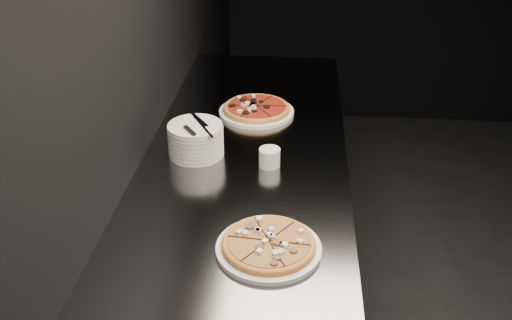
# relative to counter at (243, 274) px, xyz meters

# --- Properties ---
(wall_left) EXTENTS (0.02, 5.00, 2.80)m
(wall_left) POSITION_rel_counter_xyz_m (-0.37, 0.00, 0.94)
(wall_left) COLOR black
(wall_left) RESTS_ON floor
(counter) EXTENTS (0.74, 2.44, 0.92)m
(counter) POSITION_rel_counter_xyz_m (0.00, 0.00, 0.00)
(counter) COLOR slate
(counter) RESTS_ON floor
(pizza_mushroom) EXTENTS (0.30, 0.30, 0.03)m
(pizza_mushroom) POSITION_rel_counter_xyz_m (0.12, -0.43, 0.48)
(pizza_mushroom) COLOR white
(pizza_mushroom) RESTS_ON counter
(pizza_tomato) EXTENTS (0.32, 0.32, 0.04)m
(pizza_tomato) POSITION_rel_counter_xyz_m (0.01, 0.49, 0.48)
(pizza_tomato) COLOR white
(pizza_tomato) RESTS_ON counter
(plate_stack) EXTENTS (0.20, 0.20, 0.12)m
(plate_stack) POSITION_rel_counter_xyz_m (-0.18, 0.11, 0.52)
(plate_stack) COLOR white
(plate_stack) RESTS_ON counter
(cutlery) EXTENTS (0.10, 0.20, 0.01)m
(cutlery) POSITION_rel_counter_xyz_m (-0.17, 0.10, 0.58)
(cutlery) COLOR #B8BBC0
(cutlery) RESTS_ON plate_stack
(ramekin) EXTENTS (0.08, 0.08, 0.07)m
(ramekin) POSITION_rel_counter_xyz_m (0.09, 0.05, 0.49)
(ramekin) COLOR silver
(ramekin) RESTS_ON counter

